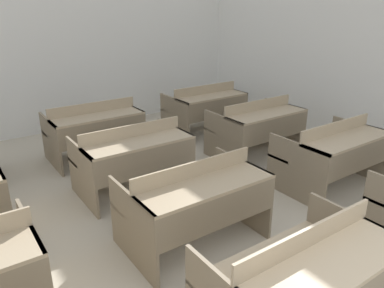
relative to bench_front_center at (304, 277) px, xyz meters
The scene contains 10 objects.
wall_back 5.36m from the bench_front_center, 88.80° to the left, with size 6.75×0.06×3.15m.
wall_right_with_window 4.19m from the bench_front_center, 31.10° to the left, with size 0.06×6.43×3.15m.
bench_front_center is the anchor object (origin of this frame).
bench_second_center 1.22m from the bench_front_center, 89.95° to the left, with size 1.22×0.83×0.81m.
bench_second_right 2.35m from the bench_front_center, 31.38° to the left, with size 1.22×0.83×0.81m.
bench_third_center 2.46m from the bench_front_center, 89.61° to the left, with size 1.22×0.83×0.81m.
bench_third_right 3.16m from the bench_front_center, 51.23° to the left, with size 1.22×0.83×0.81m.
bench_back_center 3.67m from the bench_front_center, 89.68° to the left, with size 1.22×0.83×0.81m.
bench_back_right 4.21m from the bench_front_center, 61.86° to the left, with size 1.22×0.83×0.81m.
wastepaper_bin 5.46m from the bench_front_center, 55.46° to the left, with size 0.24×0.24×0.38m.
Camera 1 is at (-1.81, 0.04, 2.09)m, focal length 35.00 mm.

